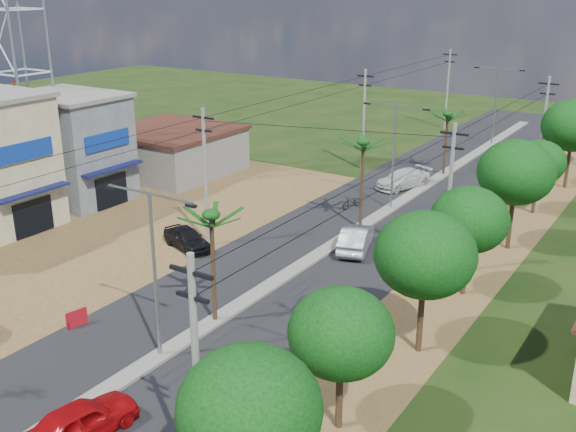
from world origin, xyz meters
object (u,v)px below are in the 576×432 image
at_px(car_silver_mid, 356,239).
at_px(car_white_far, 403,179).
at_px(roadside_sign, 77,319).
at_px(car_parked_dark, 187,239).
at_px(car_red_near, 82,421).

bearing_deg(car_silver_mid, car_white_far, -95.70).
xyz_separation_m(car_silver_mid, car_white_far, (-3.00, 14.21, -0.04)).
bearing_deg(roadside_sign, car_white_far, 95.64).
relative_size(car_white_far, car_parked_dark, 1.25).
relative_size(car_red_near, car_silver_mid, 0.93).
xyz_separation_m(car_silver_mid, roadside_sign, (-7.00, -16.52, -0.33)).
height_order(car_red_near, car_silver_mid, car_silver_mid).
bearing_deg(car_parked_dark, car_silver_mid, -38.30).
xyz_separation_m(car_silver_mid, car_parked_dark, (-9.19, -5.67, -0.09)).
relative_size(car_silver_mid, car_parked_dark, 1.16).
distance_m(car_red_near, car_white_far, 36.58).
relative_size(car_silver_mid, roadside_sign, 4.32).
height_order(car_red_near, car_parked_dark, car_red_near).
bearing_deg(car_red_near, car_parked_dark, -52.67).
xyz_separation_m(car_parked_dark, roadside_sign, (2.19, -10.85, -0.24)).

